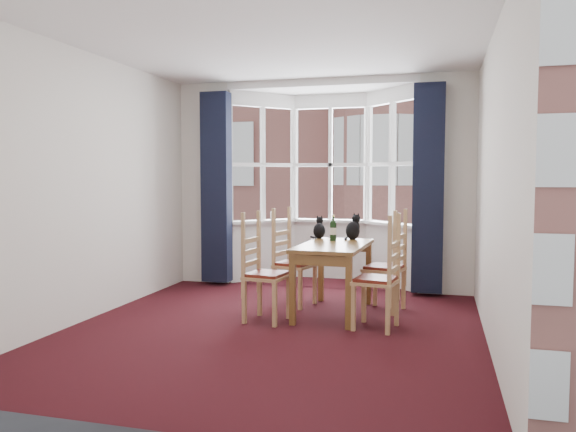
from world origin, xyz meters
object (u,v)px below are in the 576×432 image
at_px(wine_bottle, 333,229).
at_px(candle_tall, 273,216).
at_px(chair_left_near, 259,276).
at_px(dining_table, 334,254).
at_px(chair_right_far, 392,269).
at_px(cat_left, 319,229).
at_px(chair_left_far, 288,264).
at_px(chair_right_near, 385,282).
at_px(cat_right, 353,229).

bearing_deg(wine_bottle, candle_tall, 128.56).
relative_size(chair_left_near, wine_bottle, 3.14).
relative_size(dining_table, wine_bottle, 4.40).
bearing_deg(candle_tall, chair_right_far, -39.17).
height_order(chair_right_far, wine_bottle, wine_bottle).
height_order(cat_left, wine_bottle, wine_bottle).
relative_size(chair_left_far, chair_right_far, 1.00).
relative_size(chair_right_near, candle_tall, 7.10).
relative_size(cat_right, candle_tall, 2.44).
relative_size(chair_right_far, cat_right, 2.91).
relative_size(chair_left_near, chair_left_far, 1.00).
distance_m(chair_left_far, chair_right_near, 1.45).
xyz_separation_m(cat_right, candle_tall, (-1.36, 1.26, 0.04)).
bearing_deg(chair_left_near, candle_tall, 103.17).
height_order(cat_left, candle_tall, cat_left).
xyz_separation_m(dining_table, candle_tall, (-1.23, 1.77, 0.27)).
xyz_separation_m(chair_right_near, wine_bottle, (-0.67, 0.80, 0.43)).
bearing_deg(cat_right, chair_right_far, -26.45).
bearing_deg(wine_bottle, chair_left_far, 179.18).
xyz_separation_m(chair_left_near, candle_tall, (-0.53, 2.25, 0.46)).
height_order(chair_left_near, candle_tall, candle_tall).
bearing_deg(chair_right_near, cat_right, 114.96).
bearing_deg(cat_right, cat_left, 176.92).
bearing_deg(chair_left_far, chair_right_far, -2.10).
bearing_deg(candle_tall, dining_table, -55.23).
height_order(chair_left_near, chair_right_near, same).
bearing_deg(chair_left_far, chair_left_near, -97.21).
height_order(chair_left_far, candle_tall, candle_tall).
relative_size(chair_right_far, wine_bottle, 3.14).
bearing_deg(cat_right, dining_table, -105.01).
height_order(dining_table, chair_left_far, chair_left_far).
height_order(dining_table, candle_tall, candle_tall).
relative_size(chair_left_far, cat_left, 3.34).
relative_size(chair_right_near, wine_bottle, 3.14).
xyz_separation_m(chair_left_far, wine_bottle, (0.54, -0.01, 0.43)).
xyz_separation_m(dining_table, cat_left, (-0.27, 0.53, 0.21)).
height_order(dining_table, wine_bottle, wine_bottle).
distance_m(chair_right_far, cat_right, 0.67).
xyz_separation_m(dining_table, cat_right, (0.14, 0.51, 0.23)).
relative_size(chair_right_near, chair_right_far, 1.00).
xyz_separation_m(chair_left_near, wine_bottle, (0.64, 0.79, 0.43)).
height_order(chair_left_near, chair_right_far, same).
bearing_deg(chair_left_near, chair_right_near, -0.56).
bearing_deg(cat_left, cat_right, -3.08).
distance_m(cat_right, wine_bottle, 0.28).
bearing_deg(cat_right, wine_bottle, -135.32).
xyz_separation_m(chair_right_far, wine_bottle, (-0.67, 0.04, 0.43)).
relative_size(chair_left_near, cat_right, 2.91).
distance_m(dining_table, wine_bottle, 0.40).
bearing_deg(chair_right_far, cat_right, 153.55).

